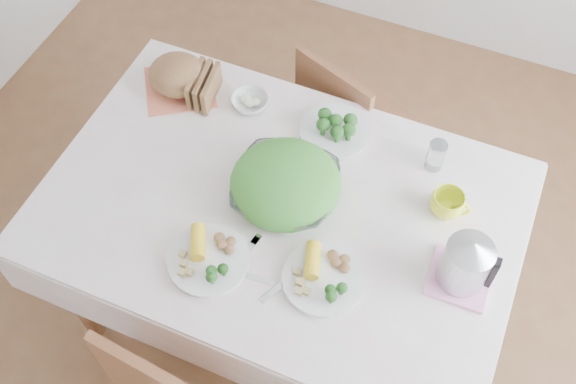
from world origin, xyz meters
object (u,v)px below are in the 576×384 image
at_px(chair_far, 357,112).
at_px(yellow_mug, 447,204).
at_px(dinner_plate_right, 323,279).
at_px(electric_kettle, 468,259).
at_px(dining_table, 281,263).
at_px(salad_bowl, 286,188).
at_px(dinner_plate_left, 209,260).

distance_m(chair_far, yellow_mug, 0.78).
distance_m(dinner_plate_right, electric_kettle, 0.41).
distance_m(dining_table, yellow_mug, 0.67).
xyz_separation_m(salad_bowl, dinner_plate_right, (0.22, -0.23, -0.03)).
relative_size(dining_table, salad_bowl, 4.25).
bearing_deg(dining_table, chair_far, 87.55).
distance_m(chair_far, dinner_plate_left, 1.04).
height_order(dining_table, salad_bowl, salad_bowl).
distance_m(chair_far, dinner_plate_right, 0.98).
relative_size(dining_table, dinner_plate_left, 5.66).
bearing_deg(electric_kettle, dining_table, -163.78).
bearing_deg(dinner_plate_right, chair_far, 102.03).
bearing_deg(dinner_plate_left, dinner_plate_right, 12.96).
bearing_deg(dinner_plate_right, electric_kettle, 23.69).
bearing_deg(salad_bowl, yellow_mug, 16.01).
relative_size(chair_far, dinner_plate_left, 3.34).
bearing_deg(dinner_plate_left, salad_bowl, 69.59).
distance_m(dining_table, dinner_plate_right, 0.50).
bearing_deg(chair_far, dinner_plate_right, 122.88).
bearing_deg(dinner_plate_right, dinner_plate_left, -167.04).
bearing_deg(yellow_mug, salad_bowl, -163.99).
bearing_deg(salad_bowl, chair_far, 87.58).
bearing_deg(dinner_plate_left, yellow_mug, 36.92).
bearing_deg(salad_bowl, electric_kettle, -7.19).
distance_m(dining_table, dinner_plate_left, 0.49).
bearing_deg(electric_kettle, dinner_plate_left, -141.96).
xyz_separation_m(dining_table, dinner_plate_left, (-0.11, -0.27, 0.40)).
relative_size(dining_table, chair_far, 1.69).
height_order(chair_far, electric_kettle, electric_kettle).
distance_m(salad_bowl, yellow_mug, 0.50).
relative_size(dining_table, electric_kettle, 7.18).
xyz_separation_m(salad_bowl, dinner_plate_left, (-0.12, -0.31, -0.03)).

